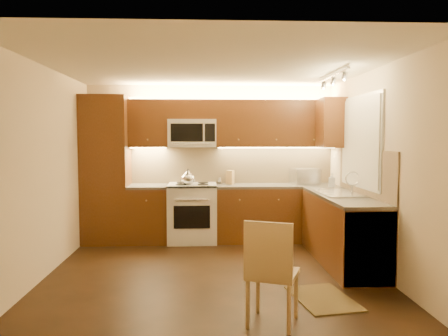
{
  "coord_description": "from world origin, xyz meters",
  "views": [
    {
      "loc": [
        -0.12,
        -5.22,
        1.65
      ],
      "look_at": [
        0.15,
        0.55,
        1.25
      ],
      "focal_mm": 35.14,
      "sensor_mm": 36.0,
      "label": 1
    }
  ],
  "objects_px": {
    "kettle": "(188,177)",
    "knife_block": "(230,177)",
    "soap_bottle": "(332,180)",
    "stove": "(192,213)",
    "sink": "(339,188)",
    "toaster_oven": "(305,176)",
    "microwave": "(192,133)",
    "dining_chair": "(273,271)"
  },
  "relations": [
    {
      "from": "kettle",
      "to": "knife_block",
      "type": "height_order",
      "value": "kettle"
    },
    {
      "from": "soap_bottle",
      "to": "stove",
      "type": "bearing_deg",
      "value": -172.05
    },
    {
      "from": "sink",
      "to": "knife_block",
      "type": "relative_size",
      "value": 3.86
    },
    {
      "from": "toaster_oven",
      "to": "soap_bottle",
      "type": "bearing_deg",
      "value": -62.48
    },
    {
      "from": "microwave",
      "to": "sink",
      "type": "distance_m",
      "value": 2.48
    },
    {
      "from": "dining_chair",
      "to": "sink",
      "type": "bearing_deg",
      "value": 80.1
    },
    {
      "from": "microwave",
      "to": "knife_block",
      "type": "distance_m",
      "value": 0.93
    },
    {
      "from": "toaster_oven",
      "to": "knife_block",
      "type": "bearing_deg",
      "value": 163.23
    },
    {
      "from": "microwave",
      "to": "toaster_oven",
      "type": "xyz_separation_m",
      "value": [
        1.81,
        -0.08,
        -0.69
      ]
    },
    {
      "from": "stove",
      "to": "microwave",
      "type": "xyz_separation_m",
      "value": [
        0.0,
        0.14,
        1.26
      ]
    },
    {
      "from": "toaster_oven",
      "to": "dining_chair",
      "type": "distance_m",
      "value": 3.38
    },
    {
      "from": "stove",
      "to": "toaster_oven",
      "type": "relative_size",
      "value": 2.15
    },
    {
      "from": "microwave",
      "to": "toaster_oven",
      "type": "height_order",
      "value": "microwave"
    },
    {
      "from": "soap_bottle",
      "to": "kettle",
      "type": "bearing_deg",
      "value": -168.04
    },
    {
      "from": "knife_block",
      "to": "soap_bottle",
      "type": "xyz_separation_m",
      "value": [
        1.53,
        -0.48,
        -0.0
      ]
    },
    {
      "from": "microwave",
      "to": "toaster_oven",
      "type": "bearing_deg",
      "value": -2.5
    },
    {
      "from": "microwave",
      "to": "kettle",
      "type": "relative_size",
      "value": 3.01
    },
    {
      "from": "toaster_oven",
      "to": "stove",
      "type": "bearing_deg",
      "value": 169.34
    },
    {
      "from": "toaster_oven",
      "to": "microwave",
      "type": "bearing_deg",
      "value": 165.07
    },
    {
      "from": "sink",
      "to": "toaster_oven",
      "type": "xyz_separation_m",
      "value": [
        -0.19,
        1.18,
        0.05
      ]
    },
    {
      "from": "knife_block",
      "to": "dining_chair",
      "type": "relative_size",
      "value": 0.24
    },
    {
      "from": "microwave",
      "to": "soap_bottle",
      "type": "distance_m",
      "value": 2.3
    },
    {
      "from": "knife_block",
      "to": "soap_bottle",
      "type": "distance_m",
      "value": 1.6
    },
    {
      "from": "dining_chair",
      "to": "soap_bottle",
      "type": "bearing_deg",
      "value": 85.54
    },
    {
      "from": "sink",
      "to": "kettle",
      "type": "distance_m",
      "value": 2.28
    },
    {
      "from": "sink",
      "to": "dining_chair",
      "type": "relative_size",
      "value": 0.91
    },
    {
      "from": "microwave",
      "to": "knife_block",
      "type": "relative_size",
      "value": 3.41
    },
    {
      "from": "toaster_oven",
      "to": "soap_bottle",
      "type": "height_order",
      "value": "toaster_oven"
    },
    {
      "from": "toaster_oven",
      "to": "knife_block",
      "type": "height_order",
      "value": "toaster_oven"
    },
    {
      "from": "stove",
      "to": "dining_chair",
      "type": "xyz_separation_m",
      "value": [
        0.79,
        -3.12,
        0.01
      ]
    },
    {
      "from": "sink",
      "to": "microwave",
      "type": "bearing_deg",
      "value": 147.79
    },
    {
      "from": "kettle",
      "to": "dining_chair",
      "type": "height_order",
      "value": "kettle"
    },
    {
      "from": "stove",
      "to": "microwave",
      "type": "relative_size",
      "value": 1.21
    },
    {
      "from": "stove",
      "to": "kettle",
      "type": "height_order",
      "value": "kettle"
    },
    {
      "from": "microwave",
      "to": "sink",
      "type": "relative_size",
      "value": 0.88
    },
    {
      "from": "kettle",
      "to": "knife_block",
      "type": "distance_m",
      "value": 0.73
    },
    {
      "from": "sink",
      "to": "knife_block",
      "type": "distance_m",
      "value": 1.89
    },
    {
      "from": "soap_bottle",
      "to": "knife_block",
      "type": "bearing_deg",
      "value": 179.35
    },
    {
      "from": "soap_bottle",
      "to": "toaster_oven",
      "type": "bearing_deg",
      "value": 146.82
    },
    {
      "from": "stove",
      "to": "dining_chair",
      "type": "distance_m",
      "value": 3.22
    },
    {
      "from": "stove",
      "to": "soap_bottle",
      "type": "height_order",
      "value": "soap_bottle"
    },
    {
      "from": "stove",
      "to": "knife_block",
      "type": "height_order",
      "value": "knife_block"
    }
  ]
}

